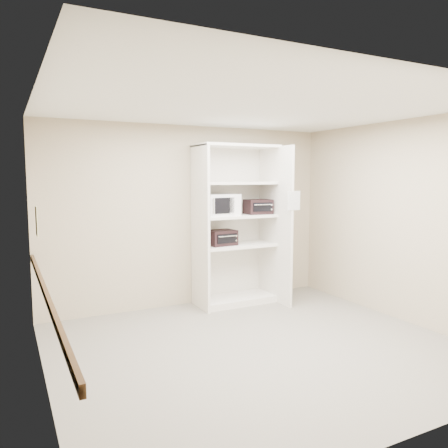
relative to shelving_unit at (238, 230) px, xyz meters
name	(u,v)px	position (x,y,z in m)	size (l,w,h in m)	color
floor	(259,347)	(-0.67, -1.70, -1.13)	(4.50, 4.00, 0.01)	slate
ceiling	(261,106)	(-0.67, -1.70, 1.57)	(4.50, 4.00, 0.01)	white
wall_back	(191,216)	(-0.67, 0.30, 0.22)	(4.50, 0.02, 2.70)	#BBAE8C
wall_front	(409,262)	(-0.67, -3.70, 0.22)	(4.50, 0.02, 2.70)	#BBAE8C
wall_left	(41,245)	(-2.92, -1.70, 0.22)	(0.02, 4.00, 2.70)	#BBAE8C
wall_right	(403,221)	(1.58, -1.70, 0.22)	(0.02, 4.00, 2.70)	#BBAE8C
shelving_unit	(238,230)	(0.00, 0.00, 0.00)	(1.24, 0.92, 2.42)	white
microwave	(219,205)	(-0.33, 0.00, 0.40)	(0.53, 0.40, 0.32)	white
toaster_oven_upper	(258,207)	(0.32, -0.05, 0.35)	(0.39, 0.29, 0.22)	black
toaster_oven_lower	(221,238)	(-0.29, -0.01, -0.10)	(0.41, 0.31, 0.23)	black
paper_sign	(294,201)	(0.57, -0.63, 0.47)	(0.21, 0.01, 0.27)	white
chair_rail	(46,294)	(-2.89, -1.70, -0.23)	(0.04, 3.98, 0.08)	#3D2611
wall_poster	(37,221)	(-2.90, -1.08, 0.37)	(0.01, 0.22, 0.30)	silver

